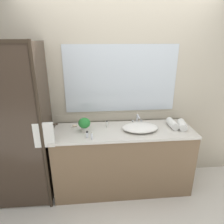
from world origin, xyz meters
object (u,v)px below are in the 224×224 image
Objects in this scene: sink_basin at (140,127)px; rolled_towel_middle at (172,124)px; faucet at (137,121)px; rolled_towel_near_edge at (182,125)px; amenity_bottle_body_wash at (107,124)px; potted_plant at (84,124)px; soap_dish at (75,126)px; amenity_bottle_shampoo at (92,136)px; amenity_bottle_conditioner at (87,135)px.

rolled_towel_middle is (0.44, 0.05, 0.01)m from sink_basin.
rolled_towel_near_edge is at bearing -18.34° from faucet.
rolled_towel_middle is at bearing 6.38° from sink_basin.
amenity_bottle_body_wash is 0.42× the size of rolled_towel_near_edge.
faucet is 0.81× the size of rolled_towel_near_edge.
potted_plant is (-0.70, 0.02, 0.07)m from sink_basin.
rolled_towel_near_edge is at bearing -8.12° from amenity_bottle_body_wash.
soap_dish is 1.03× the size of amenity_bottle_shampoo.
faucet is 0.42m from amenity_bottle_body_wash.
potted_plant reaches higher than rolled_towel_near_edge.
faucet is at bearing 90.00° from sink_basin.
rolled_towel_middle is (1.11, 0.20, 0.01)m from amenity_bottle_conditioner.
soap_dish is (-0.14, 0.14, -0.09)m from potted_plant.
amenity_bottle_body_wash is (0.20, 0.33, -0.00)m from amenity_bottle_shampoo.
potted_plant reaches higher than sink_basin.
potted_plant reaches higher than amenity_bottle_shampoo.
amenity_bottle_body_wash is (0.29, 0.11, -0.06)m from potted_plant.
amenity_bottle_body_wash reaches higher than amenity_bottle_conditioner.
soap_dish is (-0.84, 0.16, -0.02)m from sink_basin.
sink_basin is 2.54× the size of potted_plant.
rolled_towel_near_edge reaches higher than rolled_towel_middle.
amenity_bottle_shampoo is 0.43× the size of rolled_towel_middle.
rolled_towel_near_edge is at bearing -1.37° from potted_plant.
amenity_bottle_shampoo reaches higher than amenity_bottle_body_wash.
rolled_towel_near_edge is (1.17, 0.19, 0.00)m from amenity_bottle_shampoo.
faucet is (0.00, 0.18, 0.01)m from sink_basin.
rolled_towel_near_edge is at bearing -0.53° from sink_basin.
amenity_bottle_conditioner is 0.94× the size of amenity_bottle_body_wash.
soap_dish is at bearing 122.60° from amenity_bottle_shampoo.
rolled_towel_near_edge reaches higher than amenity_bottle_body_wash.
rolled_towel_middle is at bearing 1.22° from potted_plant.
soap_dish is at bearing 135.05° from potted_plant.
rolled_towel_middle reaches higher than soap_dish.
amenity_bottle_shampoo and rolled_towel_middle have the same top height.
soap_dish is at bearing 169.09° from sink_basin.
faucet is at bearing 6.18° from amenity_bottle_body_wash.
amenity_bottle_conditioner is 0.38m from amenity_bottle_body_wash.
faucet reaches higher than sink_basin.
sink_basin is 0.71m from potted_plant.
amenity_bottle_shampoo is 0.38m from amenity_bottle_body_wash.
faucet is 1.91× the size of amenity_bottle_body_wash.
potted_plant is (-0.70, -0.15, 0.05)m from faucet.
amenity_bottle_shampoo is 0.46× the size of rolled_towel_near_edge.
amenity_bottle_shampoo is at bearing -167.09° from rolled_towel_middle.
faucet is 0.46m from rolled_towel_middle.
potted_plant is 0.81× the size of rolled_towel_middle.
soap_dish is 0.36m from amenity_bottle_conditioner.
potted_plant is 1.15m from rolled_towel_middle.
sink_basin is at bearing -173.62° from rolled_towel_middle.
rolled_towel_near_edge is at bearing 6.78° from amenity_bottle_conditioner.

